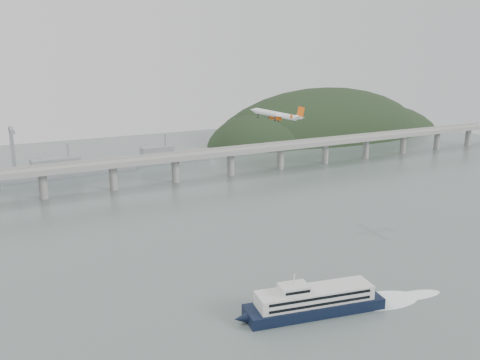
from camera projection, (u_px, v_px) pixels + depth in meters
ground at (298, 284)px, 228.35m from camera, size 900.00×900.00×0.00m
bridge at (149, 163)px, 393.89m from camera, size 800.00×22.00×23.90m
headland at (332, 150)px, 647.95m from camera, size 365.00×155.00×156.00m
ferry at (314, 301)px, 202.17m from camera, size 92.86×29.25×17.64m
airliner at (278, 115)px, 279.55m from camera, size 32.51×29.71×9.22m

